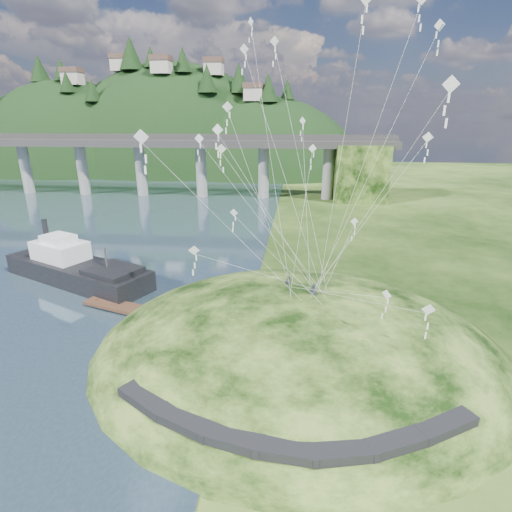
# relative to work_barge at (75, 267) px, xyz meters

# --- Properties ---
(ground) EXTENTS (320.00, 320.00, 0.00)m
(ground) POSITION_rel_work_barge_xyz_m (19.01, -14.50, -1.78)
(ground) COLOR black
(ground) RESTS_ON ground
(grass_hill) EXTENTS (36.00, 32.00, 13.00)m
(grass_hill) POSITION_rel_work_barge_xyz_m (27.01, -12.50, -3.28)
(grass_hill) COLOR black
(grass_hill) RESTS_ON ground
(footpath) EXTENTS (22.29, 5.84, 0.83)m
(footpath) POSITION_rel_work_barge_xyz_m (26.48, -24.25, 0.30)
(footpath) COLOR black
(footpath) RESTS_ON ground
(bridge) EXTENTS (160.00, 11.00, 15.00)m
(bridge) POSITION_rel_work_barge_xyz_m (-7.44, 55.56, 7.92)
(bridge) COLOR #2D2B2B
(bridge) RESTS_ON ground
(far_ridge) EXTENTS (153.00, 70.00, 94.50)m
(far_ridge) POSITION_rel_work_barge_xyz_m (-24.57, 107.67, -9.22)
(far_ridge) COLOR black
(far_ridge) RESTS_ON ground
(work_barge) EXTENTS (20.83, 13.46, 7.12)m
(work_barge) POSITION_rel_work_barge_xyz_m (0.00, 0.00, 0.00)
(work_barge) COLOR black
(work_barge) RESTS_ON ground
(wooden_dock) EXTENTS (12.73, 5.84, 0.91)m
(wooden_dock) POSITION_rel_work_barge_xyz_m (10.76, -7.69, -1.38)
(wooden_dock) COLOR #392317
(wooden_dock) RESTS_ON ground
(kite_flyers) EXTENTS (3.01, 3.06, 2.05)m
(kite_flyers) POSITION_rel_work_barge_xyz_m (27.15, -10.84, 4.01)
(kite_flyers) COLOR #282C35
(kite_flyers) RESTS_ON ground
(kite_swarm) EXTENTS (19.78, 16.81, 21.85)m
(kite_swarm) POSITION_rel_work_barge_xyz_m (26.57, -11.27, 15.52)
(kite_swarm) COLOR silver
(kite_swarm) RESTS_ON ground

